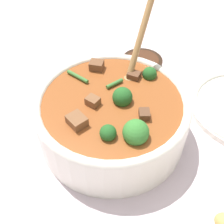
{
  "coord_description": "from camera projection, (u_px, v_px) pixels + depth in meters",
  "views": [
    {
      "loc": [
        -0.16,
        0.31,
        0.44
      ],
      "look_at": [
        0.0,
        0.0,
        0.06
      ],
      "focal_mm": 45.0,
      "sensor_mm": 36.0,
      "label": 1
    }
  ],
  "objects": [
    {
      "name": "condiment_bowl",
      "position": [
        142.0,
        64.0,
        0.69
      ],
      "size": [
        0.1,
        0.1,
        0.03
      ],
      "color": "black",
      "rests_on": "ground_plane"
    },
    {
      "name": "ground_plane",
      "position": [
        112.0,
        134.0,
        0.56
      ],
      "size": [
        4.0,
        4.0,
        0.0
      ],
      "primitive_type": "plane",
      "color": "silver"
    },
    {
      "name": "stew_bowl",
      "position": [
        112.0,
        115.0,
        0.52
      ],
      "size": [
        0.28,
        0.32,
        0.26
      ],
      "color": "white",
      "rests_on": "ground_plane"
    }
  ]
}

